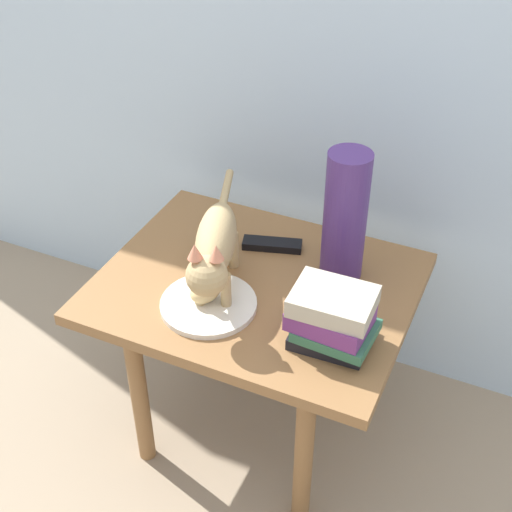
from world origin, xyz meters
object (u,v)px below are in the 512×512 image
object	(u,v)px
bread_roll	(205,290)
cat	(214,247)
green_vase	(345,217)
tv_remote	(272,244)
book_stack	(332,319)
side_table	(256,305)
plate	(209,304)

from	to	relation	value
bread_roll	cat	xyz separation A→B (m)	(0.00, 0.04, 0.09)
green_vase	tv_remote	world-z (taller)	green_vase
book_stack	side_table	bearing A→B (deg)	152.63
bread_roll	plate	bearing A→B (deg)	-35.03
book_stack	bread_roll	bearing A→B (deg)	179.46
book_stack	tv_remote	bearing A→B (deg)	133.50
side_table	green_vase	size ratio (longest dim) A/B	2.26
plate	green_vase	size ratio (longest dim) A/B	0.68
book_stack	green_vase	bearing A→B (deg)	104.16
plate	cat	world-z (taller)	cat
book_stack	plate	bearing A→B (deg)	-179.12
plate	cat	bearing A→B (deg)	96.98
cat	tv_remote	world-z (taller)	cat
side_table	book_stack	xyz separation A→B (m)	(0.23, -0.12, 0.14)
side_table	cat	distance (m)	0.23
cat	green_vase	world-z (taller)	green_vase
side_table	bread_roll	xyz separation A→B (m)	(-0.07, -0.12, 0.11)
side_table	tv_remote	distance (m)	0.17
side_table	bread_roll	bearing A→B (deg)	-122.21
plate	tv_remote	size ratio (longest dim) A/B	1.48
side_table	cat	size ratio (longest dim) A/B	1.62
cat	green_vase	xyz separation A→B (m)	(0.24, 0.19, 0.03)
book_stack	tv_remote	xyz separation A→B (m)	(-0.25, 0.26, -0.06)
bread_roll	tv_remote	bearing A→B (deg)	78.68
bread_roll	cat	bearing A→B (deg)	84.72
bread_roll	cat	size ratio (longest dim) A/B	0.17
side_table	plate	distance (m)	0.16
book_stack	tv_remote	world-z (taller)	book_stack
book_stack	green_vase	world-z (taller)	green_vase
bread_roll	book_stack	distance (m)	0.31
cat	plate	bearing A→B (deg)	-83.02
green_vase	side_table	bearing A→B (deg)	-144.96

